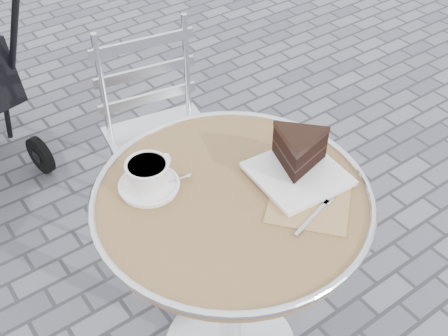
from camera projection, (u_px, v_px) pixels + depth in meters
cafe_table at (232, 239)px, 1.52m from camera, size 0.72×0.72×0.74m
cappuccino_set at (149, 177)px, 1.41m from camera, size 0.18×0.15×0.08m
cake_plate_set at (299, 155)px, 1.45m from camera, size 0.30×0.36×0.12m
bistro_chair at (155, 112)px, 2.04m from camera, size 0.44×0.44×0.84m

